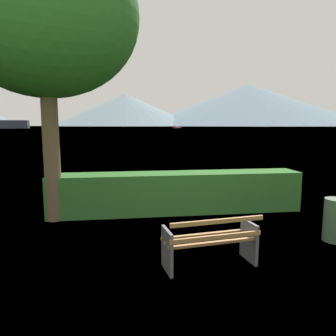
# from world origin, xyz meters

# --- Properties ---
(ground_plane) EXTENTS (1400.00, 1400.00, 0.00)m
(ground_plane) POSITION_xyz_m (0.00, 0.00, 0.00)
(ground_plane) COLOR #4C6B33
(water_surface) EXTENTS (620.00, 620.00, 0.00)m
(water_surface) POSITION_xyz_m (0.00, 307.69, 0.00)
(water_surface) COLOR slate
(water_surface) RESTS_ON ground_plane
(park_bench) EXTENTS (1.58, 0.78, 0.87)m
(park_bench) POSITION_xyz_m (0.01, -0.06, 0.42)
(park_bench) COLOR olive
(park_bench) RESTS_ON ground_plane
(hedge_row) EXTENTS (6.48, 0.86, 1.04)m
(hedge_row) POSITION_xyz_m (0.00, 3.17, 0.52)
(hedge_row) COLOR #285B23
(hedge_row) RESTS_ON ground_plane
(tree_near_bench) EXTENTS (4.19, 4.19, 6.44)m
(tree_near_bench) POSITION_xyz_m (-3.03, 2.86, 4.64)
(tree_near_bench) COLOR brown
(tree_near_bench) RESTS_ON ground_plane
(trash_bin) EXTENTS (0.44, 0.44, 0.85)m
(trash_bin) POSITION_xyz_m (2.73, 0.69, 0.42)
(trash_bin) COLOR #385138
(trash_bin) RESTS_ON ground_plane
(fishing_boat_near) EXTENTS (3.49, 7.58, 1.32)m
(fishing_boat_near) POSITION_xyz_m (-36.13, 146.79, 0.50)
(fishing_boat_near) COLOR #335693
(fishing_boat_near) RESTS_ON water_surface
(sailboat_mid) EXTENTS (7.13, 8.28, 1.02)m
(sailboat_mid) POSITION_xyz_m (34.83, 209.58, 0.38)
(sailboat_mid) COLOR #B2332D
(sailboat_mid) RESTS_ON water_surface
(distant_hills) EXTENTS (885.55, 420.83, 81.33)m
(distant_hills) POSITION_xyz_m (77.23, 575.00, 38.06)
(distant_hills) COLOR slate
(distant_hills) RESTS_ON ground_plane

